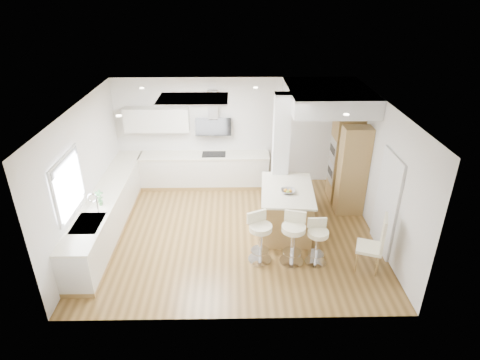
{
  "coord_description": "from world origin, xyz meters",
  "views": [
    {
      "loc": [
        0.0,
        -7.3,
        4.91
      ],
      "look_at": [
        0.14,
        0.4,
        1.06
      ],
      "focal_mm": 30.0,
      "sensor_mm": 36.0,
      "label": 1
    }
  ],
  "objects_px": {
    "peninsula": "(286,209)",
    "dining_chair": "(376,242)",
    "bar_stool_c": "(317,240)",
    "bar_stool_b": "(293,236)",
    "bar_stool_a": "(260,235)"
  },
  "relations": [
    {
      "from": "bar_stool_c",
      "to": "dining_chair",
      "type": "xyz_separation_m",
      "value": [
        1.03,
        -0.24,
        0.11
      ]
    },
    {
      "from": "peninsula",
      "to": "dining_chair",
      "type": "xyz_separation_m",
      "value": [
        1.47,
        -1.41,
        0.12
      ]
    },
    {
      "from": "bar_stool_a",
      "to": "bar_stool_b",
      "type": "relative_size",
      "value": 0.97
    },
    {
      "from": "peninsula",
      "to": "dining_chair",
      "type": "height_order",
      "value": "dining_chair"
    },
    {
      "from": "peninsula",
      "to": "bar_stool_c",
      "type": "relative_size",
      "value": 1.85
    },
    {
      "from": "bar_stool_c",
      "to": "dining_chair",
      "type": "distance_m",
      "value": 1.06
    },
    {
      "from": "bar_stool_b",
      "to": "dining_chair",
      "type": "distance_m",
      "value": 1.51
    },
    {
      "from": "peninsula",
      "to": "dining_chair",
      "type": "distance_m",
      "value": 2.04
    },
    {
      "from": "dining_chair",
      "to": "bar_stool_b",
      "type": "bearing_deg",
      "value": -170.72
    },
    {
      "from": "dining_chair",
      "to": "bar_stool_c",
      "type": "bearing_deg",
      "value": -173.66
    },
    {
      "from": "bar_stool_b",
      "to": "bar_stool_a",
      "type": "bearing_deg",
      "value": -171.52
    },
    {
      "from": "bar_stool_c",
      "to": "bar_stool_b",
      "type": "bearing_deg",
      "value": 175.22
    },
    {
      "from": "peninsula",
      "to": "bar_stool_b",
      "type": "distance_m",
      "value": 1.15
    },
    {
      "from": "bar_stool_a",
      "to": "bar_stool_b",
      "type": "distance_m",
      "value": 0.63
    },
    {
      "from": "bar_stool_b",
      "to": "peninsula",
      "type": "bearing_deg",
      "value": 103.91
    }
  ]
}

